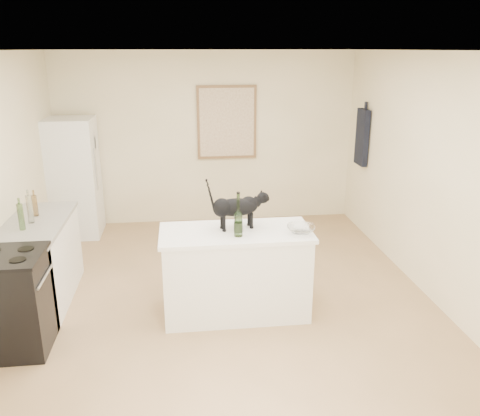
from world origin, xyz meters
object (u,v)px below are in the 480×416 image
object	(u,v)px
stove	(13,304)
fridge	(73,178)
wine_bottle	(238,217)
glass_bowl	(301,229)
black_cat	(236,210)

from	to	relation	value
stove	fridge	world-z (taller)	fridge
stove	wine_bottle	size ratio (longest dim) A/B	2.32
stove	fridge	xyz separation A→B (m)	(0.00, 2.95, 0.40)
stove	glass_bowl	distance (m)	2.74
black_cat	glass_bowl	xyz separation A→B (m)	(0.62, -0.19, -0.17)
stove	wine_bottle	xyz separation A→B (m)	(2.06, 0.26, 0.64)
black_cat	wine_bottle	size ratio (longest dim) A/B	1.47
glass_bowl	wine_bottle	bearing A→B (deg)	-178.07
stove	wine_bottle	world-z (taller)	wine_bottle
stove	black_cat	xyz separation A→B (m)	(2.06, 0.47, 0.65)
fridge	black_cat	distance (m)	3.23
stove	glass_bowl	world-z (taller)	glass_bowl
stove	wine_bottle	bearing A→B (deg)	7.15
fridge	wine_bottle	distance (m)	3.40
glass_bowl	black_cat	bearing A→B (deg)	163.00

